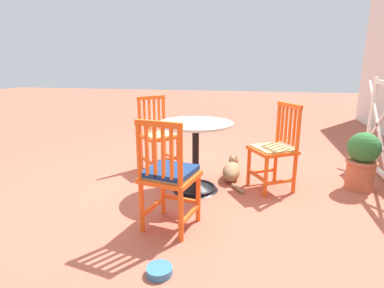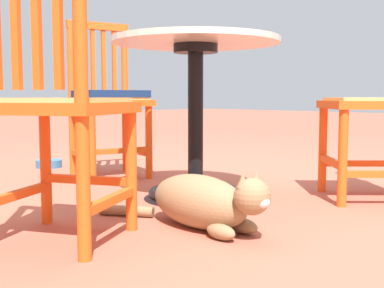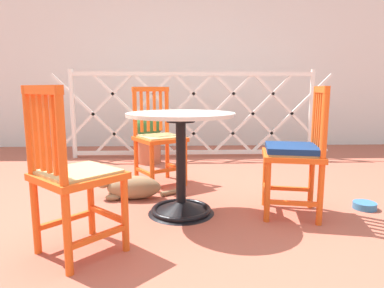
{
  "view_description": "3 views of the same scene",
  "coord_description": "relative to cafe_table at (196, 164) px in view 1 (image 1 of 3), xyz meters",
  "views": [
    {
      "loc": [
        2.97,
        0.76,
        1.31
      ],
      "look_at": [
        0.11,
        0.17,
        0.54
      ],
      "focal_mm": 28.95,
      "sensor_mm": 36.0,
      "label": 1
    },
    {
      "loc": [
        -1.67,
        1.73,
        0.47
      ],
      "look_at": [
        0.07,
        0.1,
        0.24
      ],
      "focal_mm": 46.02,
      "sensor_mm": 36.0,
      "label": 2
    },
    {
      "loc": [
        -0.05,
        -2.18,
        0.9
      ],
      "look_at": [
        0.04,
        0.04,
        0.53
      ],
      "focal_mm": 31.83,
      "sensor_mm": 36.0,
      "label": 3
    }
  ],
  "objects": [
    {
      "name": "terracotta_planter",
      "position": [
        -0.37,
        1.7,
        0.04
      ],
      "size": [
        0.32,
        0.32,
        0.62
      ],
      "color": "#B25B3D",
      "rests_on": "ground_plane"
    },
    {
      "name": "tabby_cat",
      "position": [
        -0.42,
        0.35,
        -0.19
      ],
      "size": [
        0.73,
        0.28,
        0.23
      ],
      "color": "#8E704C",
      "rests_on": "ground_plane"
    },
    {
      "name": "ground_plane",
      "position": [
        0.04,
        -0.18,
        -0.28
      ],
      "size": [
        24.0,
        24.0,
        0.0
      ],
      "primitive_type": "plane",
      "color": "#AD5642"
    },
    {
      "name": "orange_chair_facing_out",
      "position": [
        -0.2,
        0.8,
        0.15
      ],
      "size": [
        0.55,
        0.55,
        0.91
      ],
      "color": "#EA5619",
      "rests_on": "ground_plane"
    },
    {
      "name": "cafe_table",
      "position": [
        0.0,
        0.0,
        0.0
      ],
      "size": [
        0.76,
        0.76,
        0.73
      ],
      "color": "black",
      "rests_on": "ground_plane"
    },
    {
      "name": "orange_chair_near_fence",
      "position": [
        -0.57,
        -0.59,
        0.15
      ],
      "size": [
        0.57,
        0.57,
        0.91
      ],
      "color": "#EA5619",
      "rests_on": "ground_plane"
    },
    {
      "name": "orange_chair_tucked_in",
      "position": [
        0.8,
        -0.06,
        0.16
      ],
      "size": [
        0.47,
        0.47,
        0.91
      ],
      "color": "#EA5619",
      "rests_on": "ground_plane"
    },
    {
      "name": "pet_water_bowl",
      "position": [
        1.38,
        0.03,
        -0.26
      ],
      "size": [
        0.17,
        0.17,
        0.05
      ],
      "primitive_type": "cylinder",
      "color": "teal",
      "rests_on": "ground_plane"
    }
  ]
}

